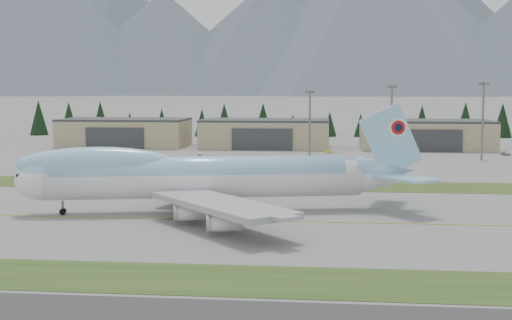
# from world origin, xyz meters

# --- Properties ---
(ground) EXTENTS (7000.00, 7000.00, 0.00)m
(ground) POSITION_xyz_m (0.00, 0.00, 0.00)
(ground) COLOR slate
(ground) RESTS_ON ground
(grass_strip_near) EXTENTS (400.00, 14.00, 0.08)m
(grass_strip_near) POSITION_xyz_m (0.00, -38.00, 0.00)
(grass_strip_near) COLOR #32491A
(grass_strip_near) RESTS_ON ground
(grass_strip_far) EXTENTS (400.00, 18.00, 0.08)m
(grass_strip_far) POSITION_xyz_m (0.00, 45.00, 0.00)
(grass_strip_far) COLOR #32491A
(grass_strip_far) RESTS_ON ground
(taxiway_line_main) EXTENTS (400.00, 0.40, 0.02)m
(taxiway_line_main) POSITION_xyz_m (0.00, 0.00, 0.00)
(taxiway_line_main) COLOR gold
(taxiway_line_main) RESTS_ON ground
(boeing_747_freighter) EXTENTS (76.10, 64.01, 19.97)m
(boeing_747_freighter) POSITION_xyz_m (-13.37, 7.54, 6.58)
(boeing_747_freighter) COLOR white
(boeing_747_freighter) RESTS_ON ground
(hangar_left) EXTENTS (48.00, 26.60, 10.80)m
(hangar_left) POSITION_xyz_m (-70.00, 149.90, 5.39)
(hangar_left) COLOR tan
(hangar_left) RESTS_ON ground
(hangar_center) EXTENTS (48.00, 26.60, 10.80)m
(hangar_center) POSITION_xyz_m (-15.00, 149.90, 5.39)
(hangar_center) COLOR tan
(hangar_center) RESTS_ON ground
(hangar_right) EXTENTS (48.00, 26.60, 10.80)m
(hangar_right) POSITION_xyz_m (45.00, 149.90, 5.39)
(hangar_right) COLOR tan
(hangar_right) RESTS_ON ground
(floodlight_masts) EXTENTS (79.78, 7.59, 24.38)m
(floodlight_masts) POSITION_xyz_m (42.29, 112.15, 15.90)
(floodlight_masts) COLOR slate
(floodlight_masts) RESTS_ON ground
(service_vehicle_a) EXTENTS (2.03, 3.61, 1.16)m
(service_vehicle_a) POSITION_xyz_m (-34.10, 116.69, 0.00)
(service_vehicle_a) COLOR white
(service_vehicle_a) RESTS_ON ground
(service_vehicle_b) EXTENTS (3.31, 1.56, 1.05)m
(service_vehicle_b) POSITION_xyz_m (9.24, 129.24, 0.00)
(service_vehicle_b) COLOR gold
(service_vehicle_b) RESTS_ON ground
(service_vehicle_c) EXTENTS (2.84, 4.52, 1.22)m
(service_vehicle_c) POSITION_xyz_m (68.79, 127.42, 0.00)
(service_vehicle_c) COLOR #99999D
(service_vehicle_c) RESTS_ON ground
(conifer_belt) EXTENTS (274.52, 16.18, 16.84)m
(conifer_belt) POSITION_xyz_m (-4.43, 211.28, 7.50)
(conifer_belt) COLOR black
(conifer_belt) RESTS_ON ground
(mountain_ridge_front) EXTENTS (4284.07, 1200.60, 500.87)m
(mountain_ridge_front) POSITION_xyz_m (-81.99, 2214.02, 219.33)
(mountain_ridge_front) COLOR #4F5B6A
(mountain_ridge_front) RESTS_ON ground
(mountain_ridge_rear) EXTENTS (4491.00, 1073.22, 536.61)m
(mountain_ridge_rear) POSITION_xyz_m (-8.18, 2900.00, 262.88)
(mountain_ridge_rear) COLOR #4F5B6A
(mountain_ridge_rear) RESTS_ON ground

